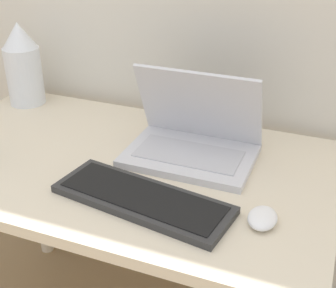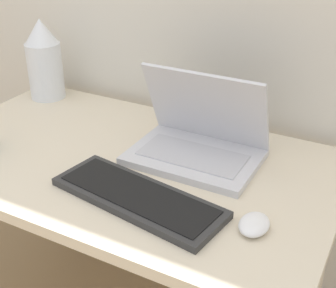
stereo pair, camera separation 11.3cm
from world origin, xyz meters
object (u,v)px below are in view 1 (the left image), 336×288
Objects in this scene: laptop at (193,138)px; mouse at (262,218)px; vase at (23,65)px; mp3_player at (168,171)px; keyboard at (142,199)px.

laptop reaches higher than mouse.
mouse is 0.32× the size of vase.
vase is (-0.65, 0.14, 0.08)m from laptop.
laptop is at bearing -12.11° from vase.
vase is 5.73× the size of mp3_player.
vase is at bearing 167.89° from laptop.
vase reaches higher than keyboard.
laptop reaches higher than keyboard.
laptop is 3.90× the size of mouse.
vase is (-0.89, 0.37, 0.12)m from mouse.
mouse is 1.82× the size of mp3_player.
mouse is at bearing -44.30° from laptop.
keyboard is 0.28m from mouse.
keyboard is at bearing -92.47° from mp3_player.
keyboard is 5.07× the size of mouse.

